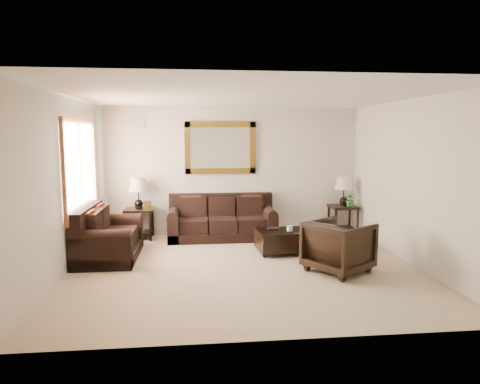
{
  "coord_description": "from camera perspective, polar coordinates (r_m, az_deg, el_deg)",
  "views": [
    {
      "loc": [
        -0.77,
        -6.61,
        2.08
      ],
      "look_at": [
        -0.0,
        0.6,
        1.14
      ],
      "focal_mm": 32.0,
      "sensor_mm": 36.0,
      "label": 1
    }
  ],
  "objects": [
    {
      "name": "potted_plant",
      "position": [
        9.38,
        14.54,
        -1.16
      ],
      "size": [
        0.37,
        0.38,
        0.23
      ],
      "primitive_type": "imported",
      "rotation": [
        0.0,
        0.0,
        -0.41
      ],
      "color": "#275A1F",
      "rests_on": "end_table_right"
    },
    {
      "name": "loveseat",
      "position": [
        7.76,
        -17.46,
        -5.99
      ],
      "size": [
        0.96,
        1.62,
        0.91
      ],
      "rotation": [
        0.0,
        0.0,
        1.57
      ],
      "color": "black",
      "rests_on": "room"
    },
    {
      "name": "mirror",
      "position": [
        9.09,
        -2.64,
        5.91
      ],
      "size": [
        1.5,
        0.06,
        1.1
      ],
      "color": "#553211",
      "rests_on": "room"
    },
    {
      "name": "armchair",
      "position": [
        6.82,
        13.04,
        -6.76
      ],
      "size": [
        1.14,
        1.15,
        0.88
      ],
      "primitive_type": "imported",
      "rotation": [
        0.0,
        0.0,
        2.17
      ],
      "color": "black",
      "rests_on": "floor"
    },
    {
      "name": "air_vent",
      "position": [
        9.16,
        -13.32,
        8.86
      ],
      "size": [
        0.25,
        0.02,
        0.18
      ],
      "primitive_type": "cube",
      "color": "#999999",
      "rests_on": "room"
    },
    {
      "name": "room",
      "position": [
        6.69,
        0.56,
        1.1
      ],
      "size": [
        5.51,
        5.01,
        2.71
      ],
      "color": "tan",
      "rests_on": "ground"
    },
    {
      "name": "window",
      "position": [
        7.77,
        -20.47,
        2.99
      ],
      "size": [
        0.07,
        1.96,
        1.66
      ],
      "color": "white",
      "rests_on": "room"
    },
    {
      "name": "end_table_right",
      "position": [
        9.42,
        13.64,
        -0.62
      ],
      "size": [
        0.56,
        0.56,
        1.23
      ],
      "color": "black",
      "rests_on": "room"
    },
    {
      "name": "end_table_left",
      "position": [
        8.94,
        -13.35,
        -0.92
      ],
      "size": [
        0.57,
        0.57,
        1.26
      ],
      "color": "black",
      "rests_on": "room"
    },
    {
      "name": "sofa",
      "position": [
        8.87,
        -2.43,
        -4.07
      ],
      "size": [
        2.18,
        0.94,
        0.89
      ],
      "color": "black",
      "rests_on": "room"
    },
    {
      "name": "coffee_table",
      "position": [
        7.8,
        6.81,
        -6.18
      ],
      "size": [
        1.29,
        0.78,
        0.52
      ],
      "rotation": [
        0.0,
        0.0,
        0.09
      ],
      "color": "black",
      "rests_on": "room"
    }
  ]
}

